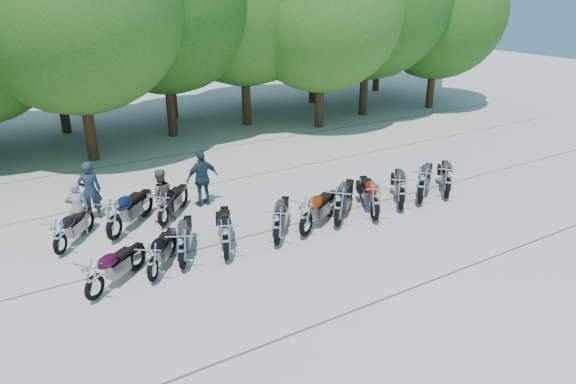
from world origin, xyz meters
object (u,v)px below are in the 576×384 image
motorcycle_11 (59,236)px  rider_3 (90,191)px  motorcycle_10 (448,181)px  motorcycle_2 (182,248)px  rider_2 (202,178)px  motorcycle_1 (152,261)px  motorcycle_8 (402,192)px  motorcycle_7 (376,201)px  motorcycle_9 (422,185)px  rider_0 (77,208)px  motorcycle_13 (163,208)px  rider_1 (161,196)px  motorcycle_4 (277,225)px  motorcycle_3 (225,239)px  motorcycle_6 (339,206)px  motorcycle_12 (113,219)px  motorcycle_5 (306,216)px  motorcycle_0 (93,279)px

motorcycle_11 → rider_3: rider_3 is taller
motorcycle_10 → rider_3: (-10.50, 4.66, 0.25)m
motorcycle_2 → rider_2: bearing=-93.7°
motorcycle_1 → rider_3: bearing=-48.9°
motorcycle_8 → rider_2: (-5.14, 3.79, 0.25)m
motorcycle_7 → rider_3: (-7.27, 4.77, 0.23)m
motorcycle_9 → motorcycle_10: 1.11m
motorcycle_7 → rider_2: rider_2 is taller
motorcycle_8 → rider_0: bearing=17.8°
motorcycle_13 → rider_1: 0.52m
motorcycle_1 → motorcycle_4: size_ratio=0.90×
motorcycle_4 → rider_0: (-4.49, 3.60, 0.18)m
motorcycle_3 → motorcycle_6: motorcycle_6 is taller
motorcycle_13 → rider_2: 1.98m
motorcycle_7 → rider_2: size_ratio=1.31×
rider_0 → motorcycle_8: bearing=173.6°
motorcycle_9 → rider_2: (-6.06, 3.74, 0.22)m
motorcycle_11 → motorcycle_13: motorcycle_13 is taller
motorcycle_12 → motorcycle_8: bearing=-153.6°
motorcycle_10 → rider_0: (-11.06, 3.66, 0.15)m
motorcycle_13 → motorcycle_1: bearing=107.5°
rider_1 → rider_3: rider_3 is taller
motorcycle_1 → rider_3: size_ratio=1.12×
motorcycle_6 → motorcycle_11: motorcycle_6 is taller
motorcycle_4 → motorcycle_6: motorcycle_6 is taller
motorcycle_1 → motorcycle_5: bearing=-142.9°
motorcycle_3 → motorcycle_7: bearing=-157.8°
motorcycle_13 → rider_3: size_ratio=1.19×
motorcycle_12 → motorcycle_4: bearing=-171.2°
motorcycle_7 → motorcycle_13: bearing=0.1°
motorcycle_4 → motorcycle_6: 2.14m
motorcycle_3 → motorcycle_13: (-0.72, 2.83, -0.04)m
motorcycle_0 → motorcycle_13: 3.94m
motorcycle_2 → motorcycle_10: bearing=-155.0°
motorcycle_9 → motorcycle_10: size_ratio=1.06×
motorcycle_11 → motorcycle_13: size_ratio=0.94×
motorcycle_4 → rider_0: 5.76m
motorcycle_6 → motorcycle_2: bearing=46.7°
motorcycle_9 → motorcycle_11: (-10.65, 2.49, -0.13)m
motorcycle_11 → rider_0: rider_0 is taller
motorcycle_10 → rider_1: rider_1 is taller
motorcycle_5 → motorcycle_6: (1.16, 0.04, 0.03)m
motorcycle_9 → motorcycle_12: (-9.21, 2.58, -0.01)m
motorcycle_2 → motorcycle_9: bearing=-154.4°
motorcycle_4 → rider_1: rider_1 is taller
motorcycle_7 → motorcycle_12: (-7.07, 2.81, 0.02)m
motorcycle_0 → rider_0: 3.77m
motorcycle_2 → motorcycle_5: (3.66, -0.08, 0.05)m
rider_0 → rider_3: bearing=-103.9°
motorcycle_0 → rider_3: bearing=-48.2°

